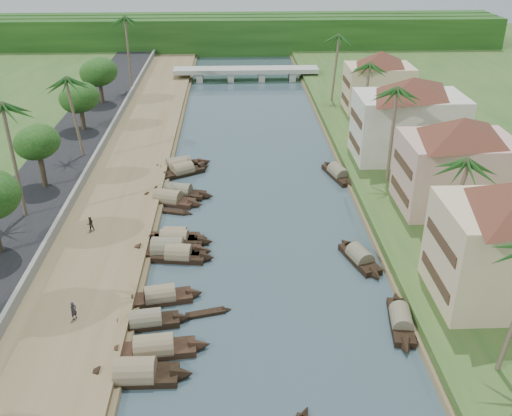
{
  "coord_description": "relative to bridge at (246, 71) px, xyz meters",
  "views": [
    {
      "loc": [
        -2.7,
        -38.84,
        28.32
      ],
      "look_at": [
        -0.54,
        12.81,
        2.0
      ],
      "focal_mm": 40.0,
      "sensor_mm": 36.0,
      "label": 1
    }
  ],
  "objects": [
    {
      "name": "right_bank",
      "position": [
        19.0,
        -52.0,
        -1.12
      ],
      "size": [
        16.0,
        180.0,
        1.2
      ],
      "primitive_type": "cube",
      "color": "#2D5221",
      "rests_on": "ground"
    },
    {
      "name": "tree_5",
      "position": [
        -24.0,
        -18.9,
        4.61
      ],
      "size": [
        5.26,
        5.26,
        7.16
      ],
      "color": "#4E412C",
      "rests_on": "ground"
    },
    {
      "name": "palm_3",
      "position": [
        16.0,
        -33.01,
        8.49
      ],
      "size": [
        3.2,
        3.2,
        10.77
      ],
      "color": "#76614F",
      "rests_on": "ground"
    },
    {
      "name": "sampan_7",
      "position": [
        -8.64,
        -62.56,
        -1.31
      ],
      "size": [
        7.9,
        2.38,
        2.09
      ],
      "rotation": [
        0.0,
        0.0,
        -0.1
      ],
      "color": "black",
      "rests_on": "ground"
    },
    {
      "name": "sampan_13",
      "position": [
        -9.81,
        -44.17,
        -1.31
      ],
      "size": [
        7.12,
        4.0,
        1.97
      ],
      "rotation": [
        0.0,
        0.0,
        0.38
      ],
      "color": "black",
      "rests_on": "ground"
    },
    {
      "name": "canoe_2",
      "position": [
        -10.01,
        -55.82,
        -1.62
      ],
      "size": [
        5.99,
        2.45,
        0.87
      ],
      "rotation": [
        0.0,
        0.0,
        -0.27
      ],
      "color": "black",
      "rests_on": "ground"
    },
    {
      "name": "sampan_14",
      "position": [
        10.06,
        -75.84,
        -1.32
      ],
      "size": [
        2.5,
        7.94,
        1.94
      ],
      "rotation": [
        0.0,
        0.0,
        1.43
      ],
      "color": "black",
      "rests_on": "ground"
    },
    {
      "name": "sampan_15",
      "position": [
        8.74,
        -66.57,
        -1.31
      ],
      "size": [
        3.71,
        7.6,
        2.03
      ],
      "rotation": [
        0.0,
        0.0,
        1.88
      ],
      "color": "black",
      "rests_on": "ground"
    },
    {
      "name": "sampan_12",
      "position": [
        -9.72,
        -43.65,
        -1.31
      ],
      "size": [
        8.83,
        4.28,
        2.1
      ],
      "rotation": [
        0.0,
        0.0,
        0.32
      ],
      "color": "black",
      "rests_on": "ground"
    },
    {
      "name": "sampan_10",
      "position": [
        -10.09,
        -53.64,
        -1.3
      ],
      "size": [
        8.51,
        4.39,
        2.3
      ],
      "rotation": [
        0.0,
        0.0,
        -0.33
      ],
      "color": "black",
      "rests_on": "ground"
    },
    {
      "name": "building_mid",
      "position": [
        19.99,
        -58.0,
        4.41
      ],
      "size": [
        14.11,
        14.11,
        9.7
      ],
      "color": "#CDA191",
      "rests_on": "right_bank"
    },
    {
      "name": "retaining_wall",
      "position": [
        -20.2,
        -52.0,
        -0.37
      ],
      "size": [
        0.4,
        180.0,
        1.1
      ],
      "primitive_type": "cube",
      "color": "gray",
      "rests_on": "left_bank"
    },
    {
      "name": "sampan_6",
      "position": [
        -9.1,
        -64.51,
        -1.3
      ],
      "size": [
        8.72,
        2.54,
        2.53
      ],
      "rotation": [
        0.0,
        0.0,
        -0.05
      ],
      "color": "black",
      "rests_on": "ground"
    },
    {
      "name": "sampan_16",
      "position": [
        10.06,
        -47.29,
        -1.31
      ],
      "size": [
        3.83,
        8.74,
        2.12
      ],
      "rotation": [
        0.0,
        0.0,
        1.84
      ],
      "color": "black",
      "rests_on": "ground"
    },
    {
      "name": "ground",
      "position": [
        -0.0,
        -72.0,
        -1.72
      ],
      "size": [
        220.0,
        220.0,
        0.0
      ],
      "primitive_type": "plane",
      "color": "#35484F",
      "rests_on": "ground"
    },
    {
      "name": "bridge",
      "position": [
        0.0,
        0.0,
        0.0
      ],
      "size": [
        28.0,
        4.0,
        2.4
      ],
      "color": "#A1A298",
      "rests_on": "ground"
    },
    {
      "name": "treeline",
      "position": [
        -0.0,
        28.0,
        2.28
      ],
      "size": [
        120.0,
        14.0,
        8.0
      ],
      "color": "#15370F",
      "rests_on": "ground"
    },
    {
      "name": "sampan_5",
      "position": [
        -7.98,
        -65.47,
        -1.31
      ],
      "size": [
        7.04,
        2.58,
        2.21
      ],
      "rotation": [
        0.0,
        0.0,
        -0.13
      ],
      "color": "black",
      "rests_on": "ground"
    },
    {
      "name": "palm_5",
      "position": [
        -24.0,
        -58.56,
        10.87
      ],
      "size": [
        3.2,
        3.2,
        13.04
      ],
      "color": "#76614F",
      "rests_on": "ground"
    },
    {
      "name": "left_bank",
      "position": [
        -16.0,
        -52.0,
        -1.32
      ],
      "size": [
        10.0,
        180.0,
        0.8
      ],
      "primitive_type": "cube",
      "color": "brown",
      "rests_on": "ground"
    },
    {
      "name": "person_near",
      "position": [
        -15.17,
        -75.03,
        -0.17
      ],
      "size": [
        0.62,
        0.66,
        1.51
      ],
      "primitive_type": "imported",
      "rotation": [
        0.0,
        0.0,
        0.93
      ],
      "color": "#2C2B34",
      "rests_on": "left_bank"
    },
    {
      "name": "sampan_4",
      "position": [
        -8.99,
        -71.96,
        -1.31
      ],
      "size": [
        7.46,
        2.9,
        2.09
      ],
      "rotation": [
        0.0,
        0.0,
        0.18
      ],
      "color": "black",
      "rests_on": "ground"
    },
    {
      "name": "palm_7",
      "position": [
        14.0,
        -18.09,
        9.65
      ],
      "size": [
        3.2,
        3.2,
        11.98
      ],
      "color": "#76614F",
      "rests_on": "ground"
    },
    {
      "name": "palm_1",
      "position": [
        16.0,
        -67.56,
        8.32
      ],
      "size": [
        3.2,
        3.2,
        10.58
      ],
      "color": "#76614F",
      "rests_on": "ground"
    },
    {
      "name": "sampan_11",
      "position": [
        -9.05,
        -45.74,
        -1.31
      ],
      "size": [
        7.35,
        5.18,
        2.17
      ],
      "rotation": [
        0.0,
        0.0,
        0.52
      ],
      "color": "black",
      "rests_on": "ground"
    },
    {
      "name": "palm_6",
      "position": [
        -22.0,
        -42.28,
        9.25
      ],
      "size": [
        3.2,
        3.2,
        11.35
      ],
      "color": "#76614F",
      "rests_on": "ground"
    },
    {
      "name": "sampan_3",
      "position": [
        -9.76,
        -75.1,
        -1.31
      ],
      "size": [
        7.28,
        2.45,
        1.96
      ],
      "rotation": [
        0.0,
        0.0,
        0.14
      ],
      "color": "black",
      "rests_on": "ground"
    },
    {
      "name": "road",
      "position": [
        -24.5,
        -52.0,
        -1.02
      ],
      "size": [
        8.0,
        180.0,
        1.4
      ],
      "primitive_type": "cube",
      "color": "black",
      "rests_on": "ground"
    },
    {
      "name": "palm_8",
      "position": [
        -20.5,
        -10.56,
        11.42
      ],
      "size": [
        3.2,
        3.2,
        13.62
      ],
      "color": "#76614F",
      "rests_on": "ground"
    },
    {
      "name": "sampan_8",
      "position": [
        -8.62,
        -62.03,
        -1.31
      ],
      "size": [
        6.7,
        2.04,
        2.08
      ],
      "rotation": [
        0.0,
        0.0,
        -0.06
      ],
      "color": "black",
      "rests_on": "ground"
    },
    {
      "name": "building_far",
      "position": [
        18.99,
        -44.0,
        4.66
      ],
      "size": [
        15.59,
        15.59,
        10.2
      ],
      "color": "silver",
      "rests_on": "right_bank"
    },
    {
      "name": "building_distant",
      "position": [
        19.99,
        -24.0,
        4.16
      ],
      "size": [
        12.62,
        12.62,
        9.2
      ],
      "color": "beige",
      "rests_on": "right_bank"
    },
    {
      "name": "canoe_1",
      "position": [
        -5.19,
        -73.91,
        -1.62
      ],
      "size": [
        4.37,
        1.71,
        0.7
      ],
      "rotation": [
        0.0,
        0.0,
        0.24
      ],
      "color": "black",
      "rests_on": "ground"
    },
    {
      "name": "sampan_2",
      "position": [
        -8.76,
        -78.32,
        -1.31
      ],
      "size": [
        8.56,
        2.56,
        2.22
      ],
      "rotation": [
        0.0,
        0.0,
        0.1
      ],
      "color": "black",
      "rests_on": "ground"
    },
    {
      "name": "palm_2",
      "position": [
        15.0,
        -51.2,
        9.95
      ],
      "size": [
        3.2,
        3.2,
        12.29
      ],
      "color": "#76614F",
      "rests_on": "ground"
    },
    {
      "name": "person_far",
      "position": [
        -16.94,
        -61.03,
        -0.18
      ],
      "size": [
        0.91,
        0.85,
        1.49
      ],
      "primitive_type": "imported",
      "rotation": [
        0.0,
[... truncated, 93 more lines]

